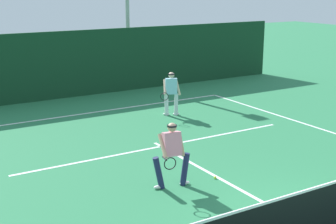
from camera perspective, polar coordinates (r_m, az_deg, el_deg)
The scene contains 8 objects.
court_line_baseline_far at distance 18.51m, azimuth -8.22°, elevation 0.04°, with size 10.93×0.10×0.01m, color white.
court_line_service at distance 14.45m, azimuth -0.80°, elevation -4.05°, with size 8.91×0.10×0.01m, color white.
court_line_centre at distance 12.26m, azimuth 5.94°, elevation -7.69°, with size 0.10×6.40×0.01m, color white.
tennis_net at distance 9.93m, azimuth 17.39°, elevation -10.74°, with size 11.97×0.09×1.11m.
player_near at distance 11.36m, azimuth 0.46°, elevation -4.77°, with size 0.99×0.86×1.59m.
player_far at distance 17.62m, azimuth 0.38°, elevation 2.38°, with size 1.00×0.81×1.61m.
tennis_ball at distance 12.19m, azimuth 5.56°, elevation -7.67°, with size 0.07×0.07×0.07m, color #D1E033.
back_fence_windscreen at distance 20.87m, azimuth -11.50°, elevation 5.50°, with size 21.46×0.12×2.81m, color #133A22.
Camera 1 is at (-6.90, -5.78, 4.68)m, focal length 51.86 mm.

